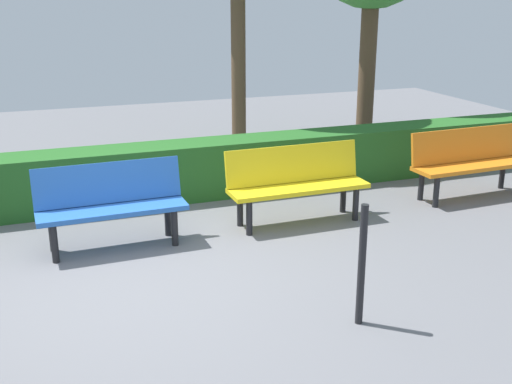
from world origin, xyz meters
The scene contains 6 objects.
ground_plane centered at (0.00, 0.00, 0.00)m, with size 18.39×18.39×0.00m, color slate.
bench_orange centered at (-4.43, -0.92, 0.48)m, with size 1.62×0.51×0.86m.
bench_yellow centered at (-2.00, -0.82, 0.48)m, with size 1.61×0.47×0.86m.
bench_blue centered at (0.07, -0.80, 0.48)m, with size 1.50×0.49×0.86m.
hedge_row centered at (-1.01, -2.09, 0.36)m, with size 14.39×0.56×0.71m, color #266023.
railing_post_mid centered at (-1.54, 1.49, 0.50)m, with size 0.06×0.06×1.00m, color black.
Camera 1 is at (0.75, 5.37, 2.53)m, focal length 43.92 mm.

